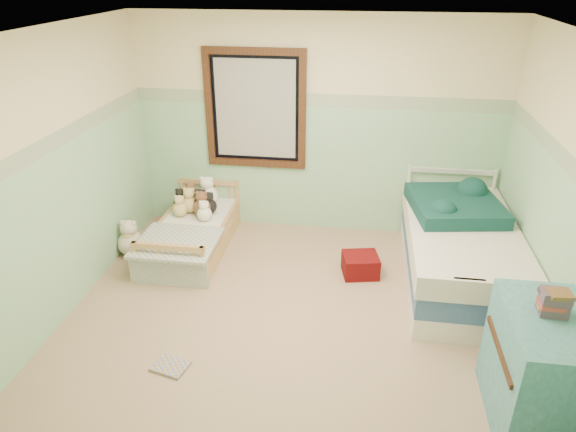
# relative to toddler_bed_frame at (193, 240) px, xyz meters

# --- Properties ---
(floor) EXTENTS (4.20, 3.60, 0.02)m
(floor) POSITION_rel_toddler_bed_frame_xyz_m (1.32, -1.05, -0.11)
(floor) COLOR gray
(floor) RESTS_ON ground
(ceiling) EXTENTS (4.20, 3.60, 0.02)m
(ceiling) POSITION_rel_toddler_bed_frame_xyz_m (1.32, -1.05, 2.41)
(ceiling) COLOR white
(ceiling) RESTS_ON wall_back
(wall_back) EXTENTS (4.20, 0.04, 2.50)m
(wall_back) POSITION_rel_toddler_bed_frame_xyz_m (1.32, 0.75, 1.15)
(wall_back) COLOR beige
(wall_back) RESTS_ON floor
(wall_front) EXTENTS (4.20, 0.04, 2.50)m
(wall_front) POSITION_rel_toddler_bed_frame_xyz_m (1.32, -2.85, 1.15)
(wall_front) COLOR beige
(wall_front) RESTS_ON floor
(wall_left) EXTENTS (0.04, 3.60, 2.50)m
(wall_left) POSITION_rel_toddler_bed_frame_xyz_m (-0.78, -1.05, 1.15)
(wall_left) COLOR beige
(wall_left) RESTS_ON floor
(wall_right) EXTENTS (0.04, 3.60, 2.50)m
(wall_right) POSITION_rel_toddler_bed_frame_xyz_m (3.42, -1.05, 1.15)
(wall_right) COLOR beige
(wall_right) RESTS_ON floor
(wainscot_mint) EXTENTS (4.20, 0.01, 1.50)m
(wainscot_mint) POSITION_rel_toddler_bed_frame_xyz_m (1.32, 0.74, 0.65)
(wainscot_mint) COLOR #84C895
(wainscot_mint) RESTS_ON floor
(border_strip) EXTENTS (4.20, 0.01, 0.15)m
(border_strip) POSITION_rel_toddler_bed_frame_xyz_m (1.32, 0.74, 1.48)
(border_strip) COLOR slate
(border_strip) RESTS_ON wall_back
(window_frame) EXTENTS (1.16, 0.06, 1.36)m
(window_frame) POSITION_rel_toddler_bed_frame_xyz_m (0.62, 0.71, 1.35)
(window_frame) COLOR black
(window_frame) RESTS_ON wall_back
(window_blinds) EXTENTS (0.92, 0.01, 1.12)m
(window_blinds) POSITION_rel_toddler_bed_frame_xyz_m (0.62, 0.72, 1.35)
(window_blinds) COLOR #B8B8B1
(window_blinds) RESTS_ON window_frame
(toddler_bed_frame) EXTENTS (0.76, 1.52, 0.20)m
(toddler_bed_frame) POSITION_rel_toddler_bed_frame_xyz_m (0.00, 0.00, 0.00)
(toddler_bed_frame) COLOR #A7704E
(toddler_bed_frame) RESTS_ON floor
(toddler_mattress) EXTENTS (0.70, 1.46, 0.12)m
(toddler_mattress) POSITION_rel_toddler_bed_frame_xyz_m (0.00, 0.00, 0.16)
(toddler_mattress) COLOR white
(toddler_mattress) RESTS_ON toddler_bed_frame
(patchwork_quilt) EXTENTS (0.83, 0.76, 0.03)m
(patchwork_quilt) POSITION_rel_toddler_bed_frame_xyz_m (0.00, -0.47, 0.23)
(patchwork_quilt) COLOR #718AB2
(patchwork_quilt) RESTS_ON toddler_mattress
(plush_bed_brown) EXTENTS (0.19, 0.19, 0.19)m
(plush_bed_brown) POSITION_rel_toddler_bed_frame_xyz_m (-0.15, 0.50, 0.31)
(plush_bed_brown) COLOR brown
(plush_bed_brown) RESTS_ON toddler_mattress
(plush_bed_white) EXTENTS (0.25, 0.25, 0.25)m
(plush_bed_white) POSITION_rel_toddler_bed_frame_xyz_m (0.05, 0.50, 0.34)
(plush_bed_white) COLOR white
(plush_bed_white) RESTS_ON toddler_mattress
(plush_bed_tan) EXTENTS (0.21, 0.21, 0.21)m
(plush_bed_tan) POSITION_rel_toddler_bed_frame_xyz_m (-0.10, 0.28, 0.32)
(plush_bed_tan) COLOR #DCBF7B
(plush_bed_tan) RESTS_ON toddler_mattress
(plush_bed_dark) EXTENTS (0.18, 0.18, 0.18)m
(plush_bed_dark) POSITION_rel_toddler_bed_frame_xyz_m (0.13, 0.28, 0.31)
(plush_bed_dark) COLOR black
(plush_bed_dark) RESTS_ON toddler_mattress
(plush_floor_cream) EXTENTS (0.29, 0.29, 0.29)m
(plush_floor_cream) POSITION_rel_toddler_bed_frame_xyz_m (-0.63, -0.25, 0.05)
(plush_floor_cream) COLOR beige
(plush_floor_cream) RESTS_ON floor
(plush_floor_tan) EXTENTS (0.22, 0.22, 0.22)m
(plush_floor_tan) POSITION_rel_toddler_bed_frame_xyz_m (-0.63, -0.27, 0.01)
(plush_floor_tan) COLOR #DCBF7B
(plush_floor_tan) RESTS_ON floor
(twin_bed_frame) EXTENTS (0.99, 1.99, 0.22)m
(twin_bed_frame) POSITION_rel_toddler_bed_frame_xyz_m (2.87, -0.30, 0.01)
(twin_bed_frame) COLOR white
(twin_bed_frame) RESTS_ON floor
(twin_boxspring) EXTENTS (0.99, 1.99, 0.22)m
(twin_boxspring) POSITION_rel_toddler_bed_frame_xyz_m (2.87, -0.30, 0.23)
(twin_boxspring) COLOR navy
(twin_boxspring) RESTS_ON twin_bed_frame
(twin_mattress) EXTENTS (1.03, 2.03, 0.22)m
(twin_mattress) POSITION_rel_toddler_bed_frame_xyz_m (2.87, -0.30, 0.45)
(twin_mattress) COLOR silver
(twin_mattress) RESTS_ON twin_boxspring
(teal_blanket) EXTENTS (0.98, 1.02, 0.14)m
(teal_blanket) POSITION_rel_toddler_bed_frame_xyz_m (2.82, 0.00, 0.63)
(teal_blanket) COLOR #0F3F39
(teal_blanket) RESTS_ON twin_mattress
(dresser) EXTENTS (0.55, 0.88, 0.88)m
(dresser) POSITION_rel_toddler_bed_frame_xyz_m (3.13, -2.03, 0.34)
(dresser) COLOR #396275
(dresser) RESTS_ON floor
(book_stack) EXTENTS (0.18, 0.14, 0.17)m
(book_stack) POSITION_rel_toddler_bed_frame_xyz_m (3.13, -1.97, 0.87)
(book_stack) COLOR brown
(book_stack) RESTS_ON dresser
(red_pillow) EXTENTS (0.42, 0.38, 0.22)m
(red_pillow) POSITION_rel_toddler_bed_frame_xyz_m (1.90, -0.28, 0.01)
(red_pillow) COLOR #940A0C
(red_pillow) RESTS_ON floor
(floor_book) EXTENTS (0.32, 0.27, 0.03)m
(floor_book) POSITION_rel_toddler_bed_frame_xyz_m (0.42, -1.91, -0.09)
(floor_book) COLOR orange
(floor_book) RESTS_ON floor
(extra_plush_0) EXTENTS (0.17, 0.17, 0.17)m
(extra_plush_0) POSITION_rel_toddler_bed_frame_xyz_m (-0.18, 0.16, 0.31)
(extra_plush_0) COLOR #DCBF7B
(extra_plush_0) RESTS_ON toddler_mattress
(extra_plush_1) EXTENTS (0.19, 0.19, 0.19)m
(extra_plush_1) POSITION_rel_toddler_bed_frame_xyz_m (-0.21, 0.31, 0.31)
(extra_plush_1) COLOR black
(extra_plush_1) RESTS_ON toddler_mattress
(extra_plush_2) EXTENTS (0.17, 0.17, 0.17)m
(extra_plush_2) POSITION_rel_toddler_bed_frame_xyz_m (0.13, 0.09, 0.30)
(extra_plush_2) COLOR white
(extra_plush_2) RESTS_ON toddler_mattress
(extra_plush_3) EXTENTS (0.20, 0.20, 0.20)m
(extra_plush_3) POSITION_rel_toddler_bed_frame_xyz_m (0.04, 0.28, 0.32)
(extra_plush_3) COLOR black
(extra_plush_3) RESTS_ON toddler_mattress
(extra_plush_4) EXTENTS (0.21, 0.21, 0.21)m
(extra_plush_4) POSITION_rel_toddler_bed_frame_xyz_m (0.07, 0.21, 0.32)
(extra_plush_4) COLOR brown
(extra_plush_4) RESTS_ON toddler_mattress
(extra_plush_5) EXTENTS (0.18, 0.18, 0.18)m
(extra_plush_5) POSITION_rel_toddler_bed_frame_xyz_m (-0.12, 0.40, 0.31)
(extra_plush_5) COLOR brown
(extra_plush_5) RESTS_ON toddler_mattress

